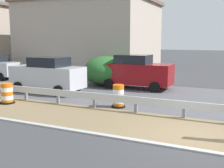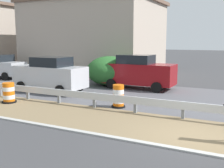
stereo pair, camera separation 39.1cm
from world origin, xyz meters
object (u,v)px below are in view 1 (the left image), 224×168
(traffic_barrel_nearest, at_px, (118,97))
(car_distant_c, at_px, (136,72))
(traffic_barrel_close, at_px, (7,94))
(utility_pole_near, at_px, (77,20))
(car_trailing_far_lane, at_px, (48,75))

(traffic_barrel_nearest, bearing_deg, car_distant_c, 11.18)
(traffic_barrel_close, distance_m, utility_pole_near, 10.77)
(traffic_barrel_close, distance_m, car_distant_c, 7.96)
(traffic_barrel_nearest, height_order, car_trailing_far_lane, car_trailing_far_lane)
(utility_pole_near, bearing_deg, car_trailing_far_lane, -163.37)
(traffic_barrel_nearest, relative_size, traffic_barrel_close, 1.06)
(car_trailing_far_lane, xyz_separation_m, utility_pole_near, (6.44, 1.92, 3.66))
(utility_pole_near, bearing_deg, car_distant_c, -115.71)
(car_trailing_far_lane, bearing_deg, traffic_barrel_close, 92.51)
(car_distant_c, bearing_deg, traffic_barrel_nearest, -78.18)
(utility_pole_near, bearing_deg, traffic_barrel_nearest, -138.26)
(traffic_barrel_close, relative_size, car_trailing_far_lane, 0.22)
(car_trailing_far_lane, distance_m, utility_pole_near, 7.65)
(traffic_barrel_close, distance_m, car_trailing_far_lane, 3.31)
(car_distant_c, bearing_deg, traffic_barrel_close, -121.98)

